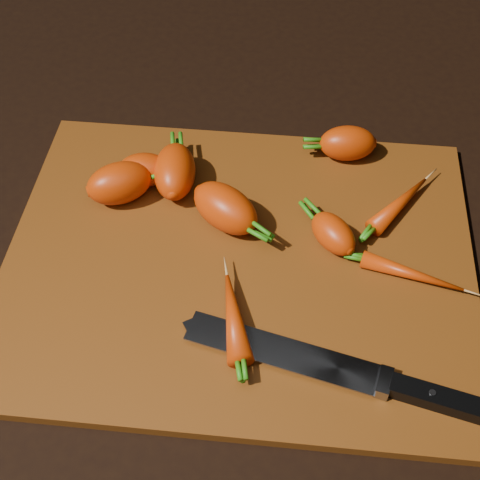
# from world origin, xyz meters

# --- Properties ---
(ground) EXTENTS (2.00, 2.00, 0.01)m
(ground) POSITION_xyz_m (0.00, 0.00, -0.01)
(ground) COLOR black
(cutting_board) EXTENTS (0.50, 0.40, 0.01)m
(cutting_board) POSITION_xyz_m (0.00, 0.00, 0.01)
(cutting_board) COLOR #6A3109
(cutting_board) RESTS_ON ground
(carrot_0) EXTENTS (0.09, 0.08, 0.05)m
(carrot_0) POSITION_xyz_m (-0.14, 0.07, 0.04)
(carrot_0) COLOR #C73100
(carrot_0) RESTS_ON cutting_board
(carrot_1) EXTENTS (0.10, 0.09, 0.05)m
(carrot_1) POSITION_xyz_m (-0.02, 0.05, 0.04)
(carrot_1) COLOR #C73100
(carrot_1) RESTS_ON cutting_board
(carrot_2) EXTENTS (0.06, 0.09, 0.05)m
(carrot_2) POSITION_xyz_m (-0.08, 0.10, 0.04)
(carrot_2) COLOR #C73100
(carrot_2) RESTS_ON cutting_board
(carrot_3) EXTENTS (0.07, 0.05, 0.04)m
(carrot_3) POSITION_xyz_m (0.11, 0.17, 0.03)
(carrot_3) COLOR #C73100
(carrot_3) RESTS_ON cutting_board
(carrot_4) EXTENTS (0.06, 0.05, 0.04)m
(carrot_4) POSITION_xyz_m (-0.12, 0.10, 0.03)
(carrot_4) COLOR #C73100
(carrot_4) RESTS_ON cutting_board
(carrot_5) EXTENTS (0.07, 0.07, 0.04)m
(carrot_5) POSITION_xyz_m (0.10, 0.03, 0.03)
(carrot_5) COLOR #C73100
(carrot_5) RESTS_ON cutting_board
(carrot_6) EXTENTS (0.08, 0.09, 0.02)m
(carrot_6) POSITION_xyz_m (0.17, 0.09, 0.02)
(carrot_6) COLOR #C73100
(carrot_6) RESTS_ON cutting_board
(carrot_7) EXTENTS (0.11, 0.05, 0.02)m
(carrot_7) POSITION_xyz_m (0.18, -0.01, 0.02)
(carrot_7) COLOR #C73100
(carrot_7) RESTS_ON cutting_board
(carrot_8) EXTENTS (0.05, 0.10, 0.03)m
(carrot_8) POSITION_xyz_m (0.00, -0.08, 0.03)
(carrot_8) COLOR #C73100
(carrot_8) RESTS_ON cutting_board
(knife) EXTENTS (0.30, 0.09, 0.02)m
(knife) POSITION_xyz_m (0.07, -0.12, 0.02)
(knife) COLOR gray
(knife) RESTS_ON cutting_board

